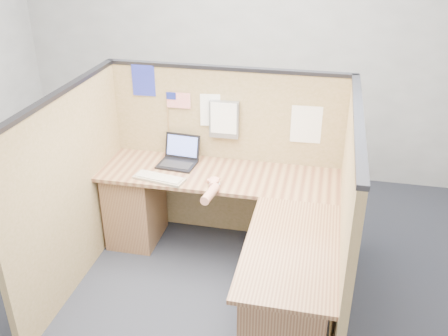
% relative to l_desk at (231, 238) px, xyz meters
% --- Properties ---
extents(floor, '(5.00, 5.00, 0.00)m').
position_rel_l_desk_xyz_m(floor, '(-0.18, -0.29, -0.39)').
color(floor, '#1F222D').
rests_on(floor, ground).
extents(wall_back, '(5.00, 0.00, 5.00)m').
position_rel_l_desk_xyz_m(wall_back, '(-0.18, 1.96, 1.01)').
color(wall_back, '#929496').
rests_on(wall_back, floor).
extents(cubicle_partitions, '(2.06, 1.83, 1.53)m').
position_rel_l_desk_xyz_m(cubicle_partitions, '(-0.18, 0.14, 0.38)').
color(cubicle_partitions, olive).
rests_on(cubicle_partitions, floor).
extents(l_desk, '(1.95, 1.75, 0.73)m').
position_rel_l_desk_xyz_m(l_desk, '(0.00, 0.00, 0.00)').
color(l_desk, brown).
rests_on(l_desk, floor).
extents(laptop, '(0.32, 0.31, 0.22)m').
position_rel_l_desk_xyz_m(laptop, '(-0.56, 0.52, 0.39)').
color(laptop, black).
rests_on(laptop, l_desk).
extents(keyboard, '(0.43, 0.21, 0.03)m').
position_rel_l_desk_xyz_m(keyboard, '(-0.62, 0.19, 0.35)').
color(keyboard, gray).
rests_on(keyboard, l_desk).
extents(mouse, '(0.11, 0.08, 0.04)m').
position_rel_l_desk_xyz_m(mouse, '(-0.17, 0.19, 0.36)').
color(mouse, silver).
rests_on(mouse, l_desk).
extents(hand_forearm, '(0.10, 0.36, 0.08)m').
position_rel_l_desk_xyz_m(hand_forearm, '(-0.16, 0.06, 0.37)').
color(hand_forearm, tan).
rests_on(hand_forearm, l_desk).
extents(blue_poster, '(0.20, 0.01, 0.26)m').
position_rel_l_desk_xyz_m(blue_poster, '(-0.89, 0.68, 0.98)').
color(blue_poster, '#222B9E').
rests_on(blue_poster, cubicle_partitions).
extents(american_flag, '(0.21, 0.01, 0.36)m').
position_rel_l_desk_xyz_m(american_flag, '(-0.61, 0.67, 0.82)').
color(american_flag, olive).
rests_on(american_flag, cubicle_partitions).
extents(file_holder, '(0.25, 0.05, 0.32)m').
position_rel_l_desk_xyz_m(file_holder, '(-0.20, 0.66, 0.71)').
color(file_holder, slate).
rests_on(file_holder, cubicle_partitions).
extents(paper_left, '(0.22, 0.03, 0.28)m').
position_rel_l_desk_xyz_m(paper_left, '(-0.30, 0.68, 0.77)').
color(paper_left, white).
rests_on(paper_left, cubicle_partitions).
extents(paper_right, '(0.25, 0.01, 0.31)m').
position_rel_l_desk_xyz_m(paper_right, '(0.47, 0.68, 0.71)').
color(paper_right, white).
rests_on(paper_right, cubicle_partitions).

